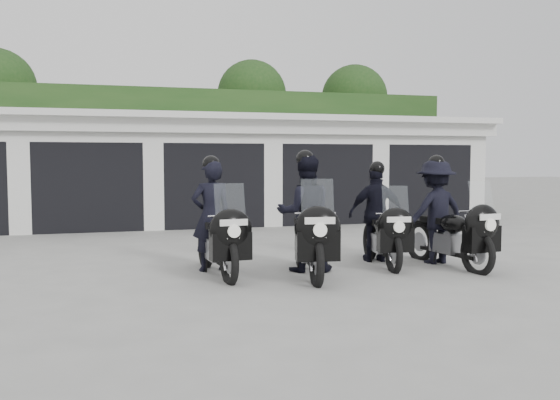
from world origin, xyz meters
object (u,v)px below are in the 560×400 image
object	(u,v)px
police_bike_c	(379,219)
police_bike_d	(442,217)
police_bike_a	(216,226)
police_bike_b	(307,220)

from	to	relation	value
police_bike_c	police_bike_d	size ratio (longest dim) A/B	0.94
police_bike_d	police_bike_a	bearing A→B (deg)	168.47
police_bike_a	police_bike_b	xyz separation A→B (m)	(1.38, -0.34, 0.09)
police_bike_a	police_bike_d	bearing A→B (deg)	-8.22
police_bike_b	police_bike_c	xyz separation A→B (m)	(1.50, 0.53, -0.08)
police_bike_a	police_bike_d	world-z (taller)	police_bike_d
police_bike_a	police_bike_c	distance (m)	2.88
police_bike_b	police_bike_d	bearing A→B (deg)	11.94
police_bike_a	police_bike_b	bearing A→B (deg)	-18.48
police_bike_b	police_bike_d	world-z (taller)	police_bike_b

